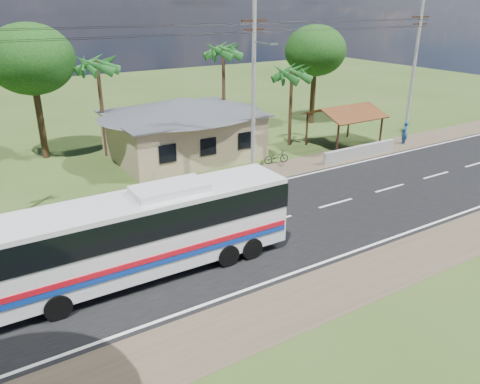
# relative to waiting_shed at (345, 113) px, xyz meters

# --- Properties ---
(ground) EXTENTS (120.00, 120.00, 0.00)m
(ground) POSITION_rel_waiting_shed_xyz_m (-13.00, -8.50, -2.73)
(ground) COLOR #314719
(ground) RESTS_ON ground
(road) EXTENTS (120.00, 16.00, 0.03)m
(road) POSITION_rel_waiting_shed_xyz_m (-13.00, -8.50, -2.72)
(road) COLOR black
(road) RESTS_ON ground
(house) EXTENTS (12.40, 10.00, 5.00)m
(house) POSITION_rel_waiting_shed_xyz_m (-12.00, 4.50, -0.09)
(house) COLOR tan
(house) RESTS_ON ground
(waiting_shed) EXTENTS (5.20, 4.48, 3.35)m
(waiting_shed) POSITION_rel_waiting_shed_xyz_m (0.00, 0.00, 0.00)
(waiting_shed) COLOR #351F13
(waiting_shed) RESTS_ON ground
(concrete_barrier) EXTENTS (7.00, 0.30, 0.90)m
(concrete_barrier) POSITION_rel_waiting_shed_xyz_m (-1.00, -2.90, -2.28)
(concrete_barrier) COLOR #9E9E99
(concrete_barrier) RESTS_ON ground
(utility_poles) EXTENTS (32.80, 2.22, 11.00)m
(utility_poles) POSITION_rel_waiting_shed_xyz_m (-10.33, -2.01, 3.04)
(utility_poles) COLOR #9E9E99
(utility_poles) RESTS_ON ground
(palm_near) EXTENTS (2.80, 2.80, 6.70)m
(palm_near) POSITION_rel_waiting_shed_xyz_m (-3.50, 2.50, 2.98)
(palm_near) COLOR #47301E
(palm_near) RESTS_ON ground
(palm_mid) EXTENTS (2.80, 2.80, 8.20)m
(palm_mid) POSITION_rel_waiting_shed_xyz_m (-7.00, 7.00, 4.43)
(palm_mid) COLOR #47301E
(palm_mid) RESTS_ON ground
(palm_far) EXTENTS (2.80, 2.80, 7.70)m
(palm_far) POSITION_rel_waiting_shed_xyz_m (-17.00, 7.50, 3.95)
(palm_far) COLOR #47301E
(palm_far) RESTS_ON ground
(tree_behind_house) EXTENTS (6.00, 6.00, 9.61)m
(tree_behind_house) POSITION_rel_waiting_shed_xyz_m (-21.00, 9.50, 4.39)
(tree_behind_house) COLOR #47301E
(tree_behind_house) RESTS_ON ground
(tree_behind_shed) EXTENTS (5.60, 5.60, 9.02)m
(tree_behind_shed) POSITION_rel_waiting_shed_xyz_m (3.00, 7.50, 3.95)
(tree_behind_shed) COLOR #47301E
(tree_behind_shed) RESTS_ON ground
(coach_bus) EXTENTS (12.37, 2.76, 3.84)m
(coach_bus) POSITION_rel_waiting_shed_xyz_m (-20.35, -9.94, -0.54)
(coach_bus) COLOR silver
(coach_bus) RESTS_ON ground
(motorcycle) EXTENTS (1.96, 1.02, 0.98)m
(motorcycle) POSITION_rel_waiting_shed_xyz_m (-7.14, -0.73, -2.24)
(motorcycle) COLOR black
(motorcycle) RESTS_ON ground
(person) EXTENTS (0.80, 0.69, 1.85)m
(person) POSITION_rel_waiting_shed_xyz_m (4.73, -2.15, -1.80)
(person) COLOR navy
(person) RESTS_ON ground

